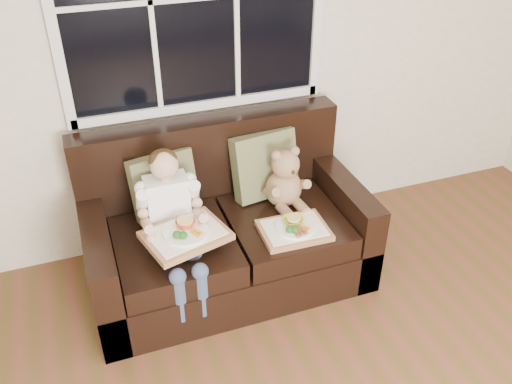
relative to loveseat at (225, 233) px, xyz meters
name	(u,v)px	position (x,y,z in m)	size (l,w,h in m)	color
loveseat	(225,233)	(0.00, 0.00, 0.00)	(1.70, 0.92, 0.96)	black
pillow_left	(164,185)	(-0.33, 0.15, 0.34)	(0.42, 0.27, 0.41)	brown
pillow_right	(265,165)	(0.32, 0.15, 0.35)	(0.45, 0.25, 0.43)	brown
child	(172,212)	(-0.34, -0.12, 0.32)	(0.36, 0.59, 0.81)	white
teddy_bear	(285,182)	(0.39, -0.01, 0.31)	(0.25, 0.32, 0.41)	#A07955
tray_left	(186,234)	(-0.30, -0.27, 0.27)	(0.51, 0.44, 0.10)	#A66D4B
tray_right	(294,229)	(0.33, -0.31, 0.17)	(0.41, 0.32, 0.09)	#A66D4B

